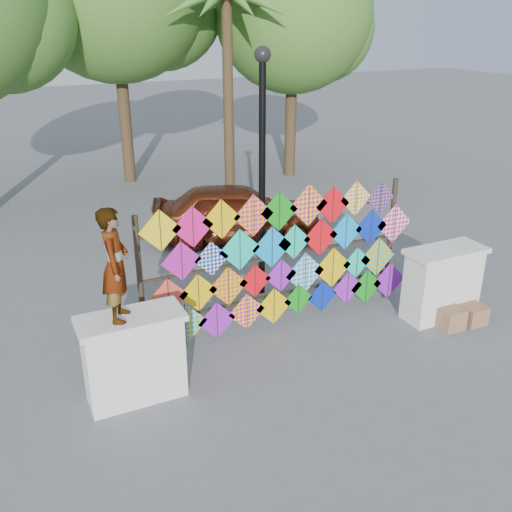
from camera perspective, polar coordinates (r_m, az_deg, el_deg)
name	(u,v)px	position (r m, az deg, el deg)	size (l,w,h in m)	color
ground	(299,345)	(9.33, 4.35, -8.89)	(80.00, 80.00, 0.00)	slate
parapet_left	(134,357)	(7.99, -12.10, -9.84)	(1.40, 0.65, 1.28)	silver
parapet_right	(442,283)	(10.37, 18.12, -2.54)	(1.40, 0.65, 1.28)	silver
kite_rack	(285,259)	(9.37, 2.96, -0.27)	(4.98, 0.24, 2.43)	black
tree_east	(295,13)	(18.74, 3.95, 23.10)	(5.40, 4.80, 7.42)	#4F3821
palm_tree	(227,14)	(16.09, -2.95, 23.04)	(3.62, 3.62, 5.83)	#4F3821
vendor_woman	(115,265)	(7.33, -13.89, -0.87)	(0.55, 0.36, 1.51)	#99999E
sedan	(236,212)	(13.35, -1.97, 4.40)	(1.59, 3.95, 1.34)	#5B210F
lamppost	(262,153)	(10.09, 0.62, 10.22)	(0.28, 0.28, 4.46)	black
cardboard_box_near	(451,318)	(10.24, 18.89, -5.93)	(0.40, 0.36, 0.36)	#8B5F43
cardboard_box_far	(473,315)	(10.53, 20.88, -5.50)	(0.39, 0.36, 0.33)	#8B5F43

